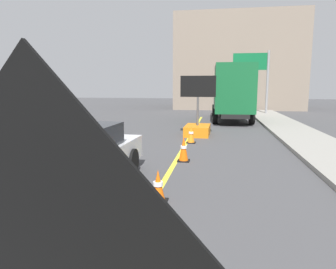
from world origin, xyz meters
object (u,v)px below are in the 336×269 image
(pickup_car, at_px, (64,161))
(traffic_cone_mid_lane, at_px, (158,186))
(arrow_board_trailer, at_px, (198,125))
(box_truck, at_px, (232,92))
(highway_guide_sign, at_px, (258,71))
(traffic_cone_curbside, at_px, (191,134))
(traffic_cone_far_lane, at_px, (184,149))

(pickup_car, height_order, traffic_cone_mid_lane, pickup_car)
(arrow_board_trailer, bearing_deg, pickup_car, -104.79)
(box_truck, height_order, pickup_car, box_truck)
(arrow_board_trailer, distance_m, highway_guide_sign, 12.26)
(box_truck, bearing_deg, pickup_car, -105.01)
(arrow_board_trailer, distance_m, pickup_car, 8.58)
(box_truck, distance_m, traffic_cone_curbside, 8.84)
(box_truck, height_order, traffic_cone_mid_lane, box_truck)
(arrow_board_trailer, xyz_separation_m, traffic_cone_mid_lane, (-0.18, -8.45, -0.16))
(box_truck, xyz_separation_m, traffic_cone_mid_lane, (-1.94, -14.90, -1.57))
(pickup_car, xyz_separation_m, traffic_cone_curbside, (2.08, 6.24, -0.34))
(pickup_car, relative_size, traffic_cone_mid_lane, 8.12)
(box_truck, xyz_separation_m, traffic_cone_far_lane, (-1.83, -11.55, -1.51))
(traffic_cone_mid_lane, relative_size, traffic_cone_curbside, 0.89)
(traffic_cone_far_lane, bearing_deg, arrow_board_trailer, 89.31)
(pickup_car, distance_m, traffic_cone_mid_lane, 2.06)
(highway_guide_sign, relative_size, traffic_cone_far_lane, 6.53)
(traffic_cone_curbside, bearing_deg, highway_guide_sign, 73.31)
(arrow_board_trailer, xyz_separation_m, traffic_cone_far_lane, (-0.06, -5.10, -0.10))
(pickup_car, relative_size, highway_guide_sign, 1.05)
(pickup_car, bearing_deg, arrow_board_trailer, 75.21)
(traffic_cone_mid_lane, bearing_deg, traffic_cone_curbside, 89.43)
(arrow_board_trailer, relative_size, traffic_cone_curbside, 3.72)
(traffic_cone_far_lane, distance_m, traffic_cone_curbside, 3.04)
(box_truck, relative_size, traffic_cone_far_lane, 9.55)
(traffic_cone_far_lane, xyz_separation_m, traffic_cone_curbside, (-0.05, 3.04, -0.02))
(arrow_board_trailer, distance_m, traffic_cone_far_lane, 5.10)
(arrow_board_trailer, height_order, box_truck, box_truck)
(pickup_car, xyz_separation_m, highway_guide_sign, (6.07, 19.55, 2.72))
(traffic_cone_mid_lane, distance_m, traffic_cone_curbside, 6.40)
(pickup_car, bearing_deg, highway_guide_sign, 72.76)
(highway_guide_sign, height_order, traffic_cone_curbside, highway_guide_sign)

